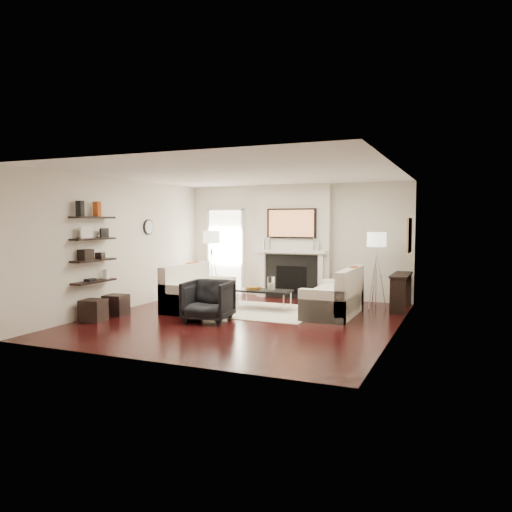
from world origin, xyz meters
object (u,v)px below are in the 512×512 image
at_px(loveseat_right_base, 333,304).
at_px(coffee_table, 264,291).
at_px(lamp_right_shade, 377,239).
at_px(armchair, 208,299).
at_px(lamp_left_shade, 212,237).
at_px(ottoman_near, 116,305).
at_px(loveseat_left_base, 199,299).

distance_m(loveseat_right_base, coffee_table, 1.46).
bearing_deg(coffee_table, lamp_right_shade, 29.17).
bearing_deg(armchair, lamp_left_shade, 109.93).
bearing_deg(ottoman_near, lamp_left_shade, 77.50).
bearing_deg(loveseat_left_base, armchair, -53.56).
xyz_separation_m(armchair, ottoman_near, (-1.94, -0.19, -0.21)).
xyz_separation_m(loveseat_right_base, lamp_right_shade, (0.63, 1.15, 1.24)).
bearing_deg(lamp_left_shade, lamp_right_shade, 0.39).
bearing_deg(loveseat_left_base, loveseat_right_base, 8.77).
height_order(coffee_table, ottoman_near, coffee_table).
distance_m(loveseat_left_base, loveseat_right_base, 2.77).
relative_size(loveseat_right_base, lamp_right_shade, 4.50).
bearing_deg(lamp_right_shade, loveseat_right_base, -118.78).
height_order(loveseat_right_base, coffee_table, same).
relative_size(armchair, lamp_right_shade, 2.06).
distance_m(armchair, lamp_left_shade, 3.10).
distance_m(loveseat_left_base, armchair, 1.34).
xyz_separation_m(lamp_left_shade, lamp_right_shade, (3.90, 0.03, 0.00)).
distance_m(lamp_right_shade, ottoman_near, 5.47).
relative_size(lamp_left_shade, lamp_right_shade, 1.00).
relative_size(coffee_table, lamp_right_shade, 2.75).
relative_size(coffee_table, ottoman_near, 2.75).
distance_m(loveseat_right_base, lamp_left_shade, 3.67).
height_order(loveseat_right_base, lamp_left_shade, lamp_left_shade).
bearing_deg(lamp_right_shade, ottoman_near, -148.01).
relative_size(loveseat_left_base, coffee_table, 1.64).
bearing_deg(loveseat_left_base, ottoman_near, -132.50).
bearing_deg(ottoman_near, loveseat_right_base, 23.33).
distance_m(armchair, lamp_right_shade, 3.83).
xyz_separation_m(loveseat_right_base, armchair, (-1.95, -1.49, 0.20)).
distance_m(loveseat_left_base, coffee_table, 1.38).
xyz_separation_m(coffee_table, lamp_right_shade, (2.07, 1.16, 1.05)).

